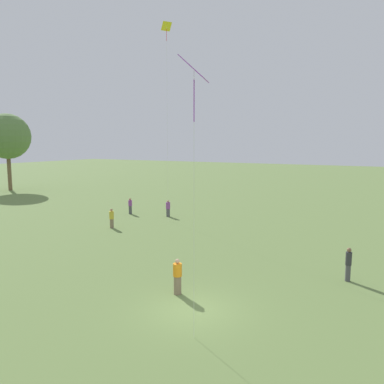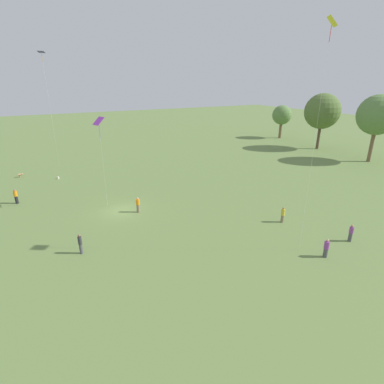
% 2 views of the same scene
% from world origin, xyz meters
% --- Properties ---
extents(ground_plane, '(240.00, 240.00, 0.00)m').
position_xyz_m(ground_plane, '(0.00, 0.00, 0.00)').
color(ground_plane, olive).
extents(tree_0, '(4.90, 4.90, 8.40)m').
position_xyz_m(tree_0, '(-26.71, 50.05, 5.88)').
color(tree_0, brown).
rests_on(tree_0, ground_plane).
extents(tree_1, '(7.47, 7.47, 11.86)m').
position_xyz_m(tree_1, '(-12.77, 47.85, 8.10)').
color(tree_1, brown).
rests_on(tree_1, ground_plane).
extents(tree_2, '(7.12, 7.12, 12.12)m').
position_xyz_m(tree_2, '(-0.39, 47.17, 8.52)').
color(tree_2, brown).
rests_on(tree_2, ground_plane).
extents(person_0, '(0.58, 0.58, 1.83)m').
position_xyz_m(person_0, '(1.24, 1.53, 0.90)').
color(person_0, '#847056').
rests_on(person_0, ground_plane).
extents(person_1, '(0.61, 0.61, 1.74)m').
position_xyz_m(person_1, '(17.89, 12.70, 0.86)').
color(person_1, '#4C4C51').
rests_on(person_1, ground_plane).
extents(person_2, '(0.62, 0.62, 1.85)m').
position_xyz_m(person_2, '(-8.45, -10.87, 0.91)').
color(person_2, '#232328').
rests_on(person_2, ground_plane).
extents(person_3, '(0.52, 0.52, 1.72)m').
position_xyz_m(person_3, '(17.16, 17.03, 0.86)').
color(person_3, '#4C4C51').
rests_on(person_3, ground_plane).
extents(person_4, '(0.50, 0.50, 1.75)m').
position_xyz_m(person_4, '(11.07, 14.33, 0.87)').
color(person_4, '#847056').
rests_on(person_4, ground_plane).
extents(person_5, '(0.37, 0.37, 1.88)m').
position_xyz_m(person_5, '(7.30, -5.77, 0.96)').
color(person_5, '#4C4C51').
rests_on(person_5, ground_plane).
extents(kite_0, '(1.42, 1.22, 10.59)m').
position_xyz_m(kite_0, '(-2.10, -1.22, 9.93)').
color(kite_0, purple).
rests_on(kite_0, ground_plane).
extents(kite_2, '(1.16, 1.20, 18.78)m').
position_xyz_m(kite_2, '(-25.66, -4.32, 17.69)').
color(kite_2, black).
rests_on(kite_2, ground_plane).
extents(kite_3, '(1.05, 0.97, 18.49)m').
position_xyz_m(kite_3, '(16.08, 11.55, 17.03)').
color(kite_3, yellow).
rests_on(kite_3, ground_plane).
extents(dog_0, '(0.33, 0.75, 0.64)m').
position_xyz_m(dog_0, '(-20.37, -10.44, 0.43)').
color(dog_0, tan).
rests_on(dog_0, ground_plane).
extents(picnic_bag_0, '(0.30, 0.32, 0.38)m').
position_xyz_m(picnic_bag_0, '(-16.64, -5.34, 0.19)').
color(picnic_bag_0, beige).
rests_on(picnic_bag_0, ground_plane).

